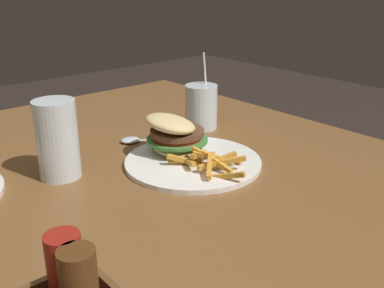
% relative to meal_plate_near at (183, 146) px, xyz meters
% --- Properties ---
extents(dining_table, '(1.34, 1.40, 0.71)m').
position_rel_meal_plate_near_xyz_m(dining_table, '(-0.03, 0.26, -0.10)').
color(dining_table, brown).
rests_on(dining_table, ground_plane).
extents(meal_plate_near, '(0.30, 0.29, 0.11)m').
position_rel_meal_plate_near_xyz_m(meal_plate_near, '(0.00, 0.00, 0.00)').
color(meal_plate_near, white).
rests_on(meal_plate_near, dining_table).
extents(beer_glass, '(0.08, 0.08, 0.16)m').
position_rel_meal_plate_near_xyz_m(beer_glass, '(0.09, 0.24, 0.04)').
color(beer_glass, silver).
rests_on(beer_glass, dining_table).
extents(juice_glass, '(0.08, 0.08, 0.19)m').
position_rel_meal_plate_near_xyz_m(juice_glass, '(0.13, -0.17, 0.02)').
color(juice_glass, silver).
rests_on(juice_glass, dining_table).
extents(spoon, '(0.08, 0.15, 0.01)m').
position_rel_meal_plate_near_xyz_m(spoon, '(0.16, 0.02, -0.03)').
color(spoon, silver).
rests_on(spoon, dining_table).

